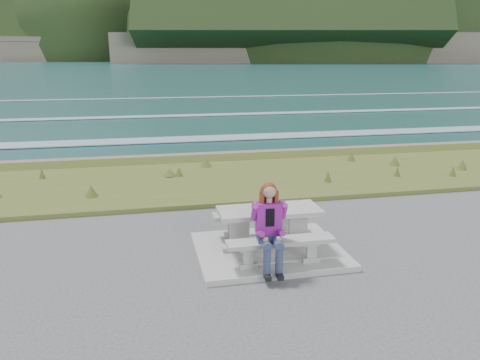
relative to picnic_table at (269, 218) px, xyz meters
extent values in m
cube|color=#ACADA7|center=(0.00, 0.00, -0.63)|extent=(2.60, 2.10, 0.10)
cube|color=#ACADA7|center=(-0.54, 0.00, -0.54)|extent=(0.62, 0.12, 0.08)
cube|color=#ACADA7|center=(-0.54, 0.00, -0.25)|extent=(0.34, 0.09, 0.51)
cube|color=#ACADA7|center=(-0.54, 0.00, 0.05)|extent=(0.62, 0.12, 0.08)
cube|color=#ACADA7|center=(0.54, 0.00, -0.54)|extent=(0.62, 0.12, 0.08)
cube|color=#ACADA7|center=(0.54, 0.00, -0.25)|extent=(0.34, 0.09, 0.51)
cube|color=#ACADA7|center=(0.54, 0.00, 0.05)|extent=(0.62, 0.12, 0.08)
cube|color=#ACADA7|center=(0.00, 0.00, 0.13)|extent=(1.80, 0.75, 0.08)
cube|color=#ACADA7|center=(-0.54, -0.70, -0.54)|extent=(0.30, 0.12, 0.08)
cube|color=#ACADA7|center=(-0.54, -0.70, -0.39)|extent=(0.17, 0.09, 0.22)
cube|color=#ACADA7|center=(-0.54, -0.70, -0.24)|extent=(0.30, 0.12, 0.08)
cube|color=#ACADA7|center=(0.54, -0.70, -0.54)|extent=(0.30, 0.12, 0.08)
cube|color=#ACADA7|center=(0.54, -0.70, -0.39)|extent=(0.17, 0.09, 0.22)
cube|color=#ACADA7|center=(0.54, -0.70, -0.24)|extent=(0.30, 0.12, 0.08)
cube|color=#ACADA7|center=(0.00, -0.70, -0.17)|extent=(1.80, 0.35, 0.07)
cube|color=#ACADA7|center=(-0.54, 0.70, -0.54)|extent=(0.30, 0.12, 0.08)
cube|color=#ACADA7|center=(-0.54, 0.70, -0.39)|extent=(0.17, 0.09, 0.22)
cube|color=#ACADA7|center=(-0.54, 0.70, -0.24)|extent=(0.30, 0.12, 0.08)
cube|color=#ACADA7|center=(0.54, 0.70, -0.54)|extent=(0.30, 0.12, 0.08)
cube|color=#ACADA7|center=(0.54, 0.70, -0.39)|extent=(0.17, 0.09, 0.22)
cube|color=#ACADA7|center=(0.54, 0.70, -0.24)|extent=(0.30, 0.12, 0.08)
cube|color=#ACADA7|center=(0.00, 0.70, -0.17)|extent=(1.80, 0.35, 0.07)
cube|color=#465A21|center=(0.00, 5.00, -0.68)|extent=(160.00, 4.50, 0.22)
cube|color=#66584D|center=(0.00, 7.90, -0.68)|extent=(160.00, 0.80, 2.20)
plane|color=#1D5052|center=(0.00, 430.00, -2.48)|extent=(1600.00, 1600.00, 0.00)
cube|color=#B3BFC1|center=(0.00, 14.00, -2.42)|extent=(220.00, 3.00, 0.06)
cube|color=#B3BFC1|center=(0.00, 22.00, -2.42)|extent=(220.00, 2.00, 0.06)
cube|color=#B3BFC1|center=(0.00, 34.00, -2.42)|extent=(220.00, 1.40, 0.06)
cube|color=#B3BFC1|center=(0.00, 52.00, -2.42)|extent=(220.00, 1.00, 0.06)
cube|color=#66584D|center=(130.00, 330.00, 6.52)|extent=(296.14, 193.70, 18.00)
ellipsoid|color=black|center=(130.00, 330.00, 9.52)|extent=(311.77, 210.10, 213.05)
cube|color=#66584D|center=(320.00, 420.00, 6.52)|extent=(224.66, 148.06, 18.00)
ellipsoid|color=black|center=(320.00, 420.00, 9.52)|extent=(236.23, 161.33, 162.92)
cube|color=#66584D|center=(-40.00, 440.00, 6.52)|extent=(201.55, 149.04, 18.00)
ellipsoid|color=black|center=(-40.00, 440.00, 9.52)|extent=(211.86, 162.91, 137.85)
cube|color=navy|center=(-0.22, -0.91, -0.30)|extent=(0.42, 0.73, 0.57)
cube|color=#941A97|center=(-0.20, -0.68, 0.25)|extent=(0.43, 0.27, 0.53)
sphere|color=tan|center=(-0.21, -0.70, 0.70)|extent=(0.22, 0.22, 0.22)
sphere|color=#5D2D15|center=(-0.20, -0.68, 0.71)|extent=(0.24, 0.24, 0.24)
camera|label=1|loc=(-2.14, -7.55, 2.79)|focal=35.00mm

